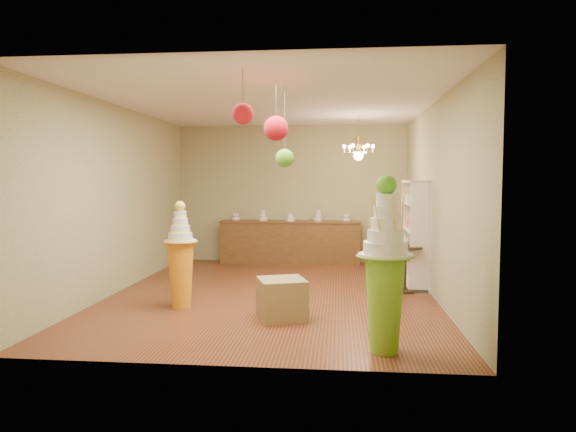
# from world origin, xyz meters

# --- Properties ---
(floor) EXTENTS (6.50, 6.50, 0.00)m
(floor) POSITION_xyz_m (0.00, 0.00, 0.00)
(floor) COLOR #5B2D18
(floor) RESTS_ON ground
(ceiling) EXTENTS (6.50, 6.50, 0.00)m
(ceiling) POSITION_xyz_m (0.00, 0.00, 3.00)
(ceiling) COLOR silver
(ceiling) RESTS_ON ground
(wall_back) EXTENTS (5.00, 0.04, 3.00)m
(wall_back) POSITION_xyz_m (0.00, 3.25, 1.50)
(wall_back) COLOR #97946B
(wall_back) RESTS_ON ground
(wall_front) EXTENTS (5.00, 0.04, 3.00)m
(wall_front) POSITION_xyz_m (0.00, -3.25, 1.50)
(wall_front) COLOR #97946B
(wall_front) RESTS_ON ground
(wall_left) EXTENTS (0.04, 6.50, 3.00)m
(wall_left) POSITION_xyz_m (-2.50, 0.00, 1.50)
(wall_left) COLOR #97946B
(wall_left) RESTS_ON ground
(wall_right) EXTENTS (0.04, 6.50, 3.00)m
(wall_right) POSITION_xyz_m (2.50, 0.00, 1.50)
(wall_right) COLOR #97946B
(wall_right) RESTS_ON ground
(pedestal_green) EXTENTS (0.63, 0.63, 1.86)m
(pedestal_green) POSITION_xyz_m (1.53, -2.69, 0.77)
(pedestal_green) COLOR #74B428
(pedestal_green) RESTS_ON floor
(pedestal_orange) EXTENTS (0.53, 0.53, 1.51)m
(pedestal_orange) POSITION_xyz_m (-1.17, -1.06, 0.61)
(pedestal_orange) COLOR orange
(pedestal_orange) RESTS_ON floor
(burlap_riser) EXTENTS (0.74, 0.74, 0.53)m
(burlap_riser) POSITION_xyz_m (0.31, -1.51, 0.26)
(burlap_riser) COLOR olive
(burlap_riser) RESTS_ON floor
(sideboard) EXTENTS (3.04, 0.54, 1.16)m
(sideboard) POSITION_xyz_m (0.00, 2.97, 0.48)
(sideboard) COLOR brown
(sideboard) RESTS_ON floor
(shelving_unit) EXTENTS (0.33, 1.20, 1.80)m
(shelving_unit) POSITION_xyz_m (2.34, 0.80, 0.90)
(shelving_unit) COLOR beige
(shelving_unit) RESTS_ON floor
(round_table) EXTENTS (0.73, 0.73, 0.75)m
(round_table) POSITION_xyz_m (2.10, 0.31, 0.48)
(round_table) COLOR black
(round_table) RESTS_ON floor
(vase) EXTENTS (0.20, 0.20, 0.17)m
(vase) POSITION_xyz_m (2.10, 0.31, 0.83)
(vase) COLOR beige
(vase) RESTS_ON round_table
(pom_red_left) EXTENTS (0.30, 0.30, 0.73)m
(pom_red_left) POSITION_xyz_m (0.29, -1.87, 2.42)
(pom_red_left) COLOR #463D32
(pom_red_left) RESTS_ON ceiling
(pom_green_mid) EXTENTS (0.24, 0.24, 1.03)m
(pom_green_mid) POSITION_xyz_m (0.34, -1.45, 2.09)
(pom_green_mid) COLOR #463D32
(pom_green_mid) RESTS_ON ceiling
(pom_red_right) EXTENTS (0.22, 0.22, 0.60)m
(pom_red_right) POSITION_xyz_m (0.02, -2.57, 2.51)
(pom_red_right) COLOR #463D32
(pom_red_right) RESTS_ON ceiling
(chandelier) EXTENTS (0.66, 0.66, 0.85)m
(chandelier) POSITION_xyz_m (1.39, 1.47, 2.30)
(chandelier) COLOR gold
(chandelier) RESTS_ON ceiling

